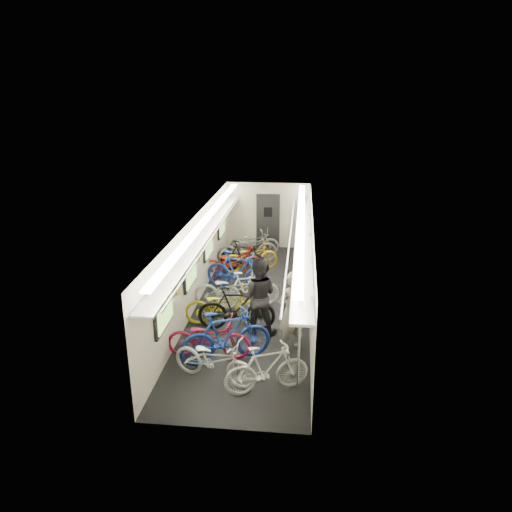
% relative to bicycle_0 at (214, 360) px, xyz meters
% --- Properties ---
extents(train_car_shell, '(10.00, 10.00, 10.00)m').
position_rel_bicycle_0_xyz_m(train_car_shell, '(0.01, 4.35, 1.19)').
color(train_car_shell, black).
rests_on(train_car_shell, ground).
extents(bicycle_0, '(1.87, 1.17, 0.93)m').
position_rel_bicycle_0_xyz_m(bicycle_0, '(0.00, 0.00, 0.00)').
color(bicycle_0, silver).
rests_on(bicycle_0, ground).
extents(bicycle_1, '(2.01, 1.29, 1.17)m').
position_rel_bicycle_0_xyz_m(bicycle_1, '(0.11, 0.70, 0.12)').
color(bicycle_1, navy).
rests_on(bicycle_1, ground).
extents(bicycle_2, '(1.79, 0.66, 0.94)m').
position_rel_bicycle_0_xyz_m(bicycle_2, '(-0.27, 0.83, 0.00)').
color(bicycle_2, maroon).
rests_on(bicycle_2, ground).
extents(bicycle_3, '(1.88, 0.67, 1.11)m').
position_rel_bicycle_0_xyz_m(bicycle_3, '(0.14, 2.11, 0.09)').
color(bicycle_3, black).
rests_on(bicycle_3, ground).
extents(bicycle_4, '(1.89, 0.86, 0.96)m').
position_rel_bicycle_0_xyz_m(bicycle_4, '(-0.24, 2.38, 0.02)').
color(bicycle_4, gold).
rests_on(bicycle_4, ground).
extents(bicycle_5, '(1.76, 1.00, 1.02)m').
position_rel_bicycle_0_xyz_m(bicycle_5, '(0.26, 3.37, 0.05)').
color(bicycle_5, silver).
rests_on(bicycle_5, ground).
extents(bicycle_6, '(2.03, 0.78, 1.05)m').
position_rel_bicycle_0_xyz_m(bicycle_6, '(-0.16, 3.21, 0.06)').
color(bicycle_6, '#A9A9AE').
rests_on(bicycle_6, ground).
extents(bicycle_7, '(2.01, 1.03, 1.16)m').
position_rel_bicycle_0_xyz_m(bicycle_7, '(-0.18, 4.50, 0.12)').
color(bicycle_7, '#193996').
rests_on(bicycle_7, ground).
extents(bicycle_8, '(2.11, 1.43, 1.05)m').
position_rel_bicycle_0_xyz_m(bicycle_8, '(-0.46, 5.37, 0.06)').
color(bicycle_8, maroon).
rests_on(bicycle_8, ground).
extents(bicycle_9, '(1.82, 1.10, 1.06)m').
position_rel_bicycle_0_xyz_m(bicycle_9, '(-0.16, 5.84, 0.06)').
color(bicycle_9, black).
rests_on(bicycle_9, ground).
extents(bicycle_10, '(1.91, 1.32, 0.95)m').
position_rel_bicycle_0_xyz_m(bicycle_10, '(0.02, 6.09, 0.01)').
color(bicycle_10, gold).
rests_on(bicycle_10, ground).
extents(bicycle_11, '(1.69, 1.01, 0.98)m').
position_rel_bicycle_0_xyz_m(bicycle_11, '(1.05, -0.25, 0.03)').
color(bicycle_11, silver).
rests_on(bicycle_11, ground).
extents(bicycle_12, '(2.16, 1.36, 1.07)m').
position_rel_bicycle_0_xyz_m(bicycle_12, '(-0.17, 6.73, 0.07)').
color(bicycle_12, '#56575B').
rests_on(bicycle_12, ground).
extents(bicycle_14, '(1.76, 0.70, 0.91)m').
position_rel_bicycle_0_xyz_m(bicycle_14, '(-0.04, 7.75, -0.01)').
color(bicycle_14, slate).
rests_on(bicycle_14, ground).
extents(passenger_near, '(0.80, 0.74, 1.84)m').
position_rel_bicycle_0_xyz_m(passenger_near, '(1.45, 1.33, 0.46)').
color(passenger_near, gray).
rests_on(passenger_near, ground).
extents(passenger_mid, '(0.92, 0.72, 1.87)m').
position_rel_bicycle_0_xyz_m(passenger_mid, '(0.65, 2.02, 0.47)').
color(passenger_mid, black).
rests_on(passenger_mid, ground).
extents(backpack, '(0.29, 0.22, 0.38)m').
position_rel_bicycle_0_xyz_m(backpack, '(1.73, 2.37, 0.82)').
color(backpack, '#AC1122').
rests_on(backpack, passenger_near).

